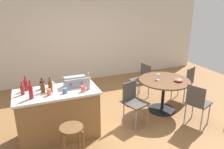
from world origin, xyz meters
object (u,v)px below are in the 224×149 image
folding_chair_near (134,100)px  folding_chair_left (185,81)px  cup_1 (51,85)px  cup_3 (83,89)px  cup_2 (49,92)px  bottle_0 (50,86)px  bottle_5 (31,92)px  bottle_6 (89,83)px  folding_chair_far (197,102)px  dining_table (164,87)px  wine_glass (158,75)px  serving_bowl (178,80)px  cup_0 (65,91)px  wooden_stool (72,136)px  bottle_2 (42,85)px  folding_chair_right (142,78)px  bottle_4 (43,88)px  bottle_1 (26,85)px  bottle_3 (22,90)px  kitchen_island (59,114)px  toolbox (75,82)px

folding_chair_near → folding_chair_left: 1.72m
cup_1 → cup_3: 0.63m
cup_1 → cup_3: (0.48, -0.40, 0.00)m
folding_chair_left → cup_2: (-3.25, -0.50, 0.45)m
bottle_0 → bottle_5: size_ratio=0.85×
bottle_6 → cup_3: bearing=-151.5°
folding_chair_far → bottle_6: (-2.03, 0.51, 0.51)m
dining_table → cup_2: size_ratio=10.08×
bottle_6 → wine_glass: size_ratio=2.14×
wine_glass → serving_bowl: bearing=-36.9°
folding_chair_far → cup_0: 2.53m
cup_1 → cup_2: size_ratio=1.10×
bottle_5 → cup_3: 0.84m
bottle_0 → cup_1: size_ratio=2.23×
wooden_stool → folding_chair_near: size_ratio=0.72×
folding_chair_left → cup_1: 3.21m
bottle_2 → cup_3: 0.75m
folding_chair_right → cup_3: cup_3 is taller
folding_chair_right → bottle_4: bottle_4 is taller
bottle_1 → bottle_4: size_ratio=1.23×
dining_table → bottle_4: (-2.54, -0.10, 0.42)m
wooden_stool → cup_3: (0.35, 0.56, 0.49)m
cup_2 → wine_glass: size_ratio=0.76×
folding_chair_near → bottle_4: (-1.68, 0.11, 0.48)m
bottle_4 → cup_3: size_ratio=1.92×
folding_chair_left → serving_bowl: bearing=-142.4°
bottle_2 → folding_chair_left: bearing=3.0°
bottle_3 → bottle_5: (0.13, -0.22, 0.03)m
bottle_1 → cup_2: bottle_1 is taller
kitchen_island → cup_0: size_ratio=12.44×
bottle_2 → wine_glass: bottle_2 is taller
bottle_0 → folding_chair_right: bearing=22.1°
serving_bowl → bottle_6: bearing=-178.3°
bottle_3 → cup_1: bearing=16.5°
folding_chair_near → folding_chair_right: (0.78, 1.05, -0.00)m
folding_chair_left → bottle_5: size_ratio=2.75×
wine_glass → serving_bowl: size_ratio=0.80×
bottle_2 → bottle_4: 0.17m
bottle_5 → folding_chair_near: bearing=2.1°
folding_chair_far → wine_glass: 0.96m
wooden_stool → cup_0: 0.78m
toolbox → cup_2: 0.53m
bottle_3 → bottle_6: size_ratio=0.76×
bottle_5 → cup_2: 0.29m
bottle_1 → bottle_6: size_ratio=0.88×
bottle_0 → serving_bowl: bearing=-2.1°
folding_chair_right → cup_1: 2.46m
cup_2 → serving_bowl: bearing=1.1°
cup_0 → serving_bowl: size_ratio=0.64×
folding_chair_left → bottle_4: (-3.34, -0.34, 0.48)m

